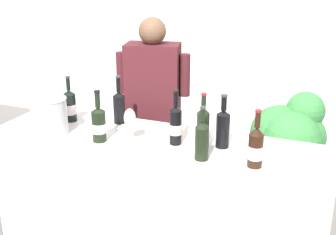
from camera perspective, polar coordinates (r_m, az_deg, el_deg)
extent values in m
cube|color=white|center=(4.93, 10.74, 12.50)|extent=(8.00, 0.10, 2.80)
cube|color=beige|center=(2.83, -1.68, -12.17)|extent=(2.11, 0.58, 0.99)
cylinder|color=black|center=(2.47, 7.40, -1.80)|extent=(0.08, 0.08, 0.20)
cone|color=black|center=(2.43, 7.52, 0.68)|extent=(0.08, 0.08, 0.03)
cylinder|color=black|center=(2.41, 7.57, 1.88)|extent=(0.03, 0.03, 0.08)
cylinder|color=#333338|center=(2.40, 7.62, 2.95)|extent=(0.04, 0.04, 0.01)
cylinder|color=black|center=(2.26, 11.72, -4.40)|extent=(0.08, 0.08, 0.18)
cone|color=black|center=(2.22, 11.92, -1.79)|extent=(0.08, 0.08, 0.04)
cylinder|color=black|center=(2.20, 12.03, -0.31)|extent=(0.03, 0.03, 0.08)
cylinder|color=maroon|center=(2.18, 12.12, 0.86)|extent=(0.03, 0.03, 0.01)
cylinder|color=silver|center=(2.27, 11.71, -4.61)|extent=(0.08, 0.08, 0.07)
cylinder|color=black|center=(2.85, -6.61, 1.09)|extent=(0.08, 0.08, 0.19)
cone|color=black|center=(2.82, -6.69, 3.17)|extent=(0.08, 0.08, 0.03)
cylinder|color=black|center=(2.80, -6.74, 4.40)|extent=(0.03, 0.03, 0.10)
cylinder|color=#333338|center=(2.79, -6.79, 5.48)|extent=(0.03, 0.03, 0.01)
cylinder|color=black|center=(2.57, -9.31, -1.19)|extent=(0.08, 0.08, 0.19)
cone|color=black|center=(2.53, -9.44, 1.07)|extent=(0.08, 0.08, 0.03)
cylinder|color=black|center=(2.51, -9.51, 2.35)|extent=(0.03, 0.03, 0.09)
cylinder|color=black|center=(2.50, -9.58, 3.49)|extent=(0.04, 0.04, 0.01)
cylinder|color=silver|center=(2.57, -9.29, -1.39)|extent=(0.09, 0.09, 0.06)
cylinder|color=black|center=(2.43, 4.73, -1.82)|extent=(0.07, 0.07, 0.22)
cone|color=black|center=(2.39, 4.81, 0.98)|extent=(0.07, 0.07, 0.03)
cylinder|color=black|center=(2.37, 4.84, 2.19)|extent=(0.03, 0.03, 0.07)
cylinder|color=maroon|center=(2.36, 4.87, 3.16)|extent=(0.03, 0.03, 0.01)
cylinder|color=black|center=(2.95, -13.09, 1.31)|extent=(0.08, 0.08, 0.19)
cone|color=black|center=(2.91, -13.26, 3.34)|extent=(0.08, 0.08, 0.03)
cylinder|color=black|center=(2.90, -13.34, 4.41)|extent=(0.03, 0.03, 0.08)
cylinder|color=#333338|center=(2.89, -13.42, 5.34)|extent=(0.03, 0.03, 0.01)
cylinder|color=silver|center=(2.95, -13.08, 1.13)|extent=(0.09, 0.09, 0.07)
cylinder|color=black|center=(2.49, 1.03, -1.34)|extent=(0.07, 0.07, 0.21)
cone|color=black|center=(2.45, 1.05, 1.23)|extent=(0.07, 0.07, 0.03)
cylinder|color=black|center=(2.43, 1.06, 2.48)|extent=(0.03, 0.03, 0.08)
cylinder|color=black|center=(2.42, 1.06, 3.57)|extent=(0.03, 0.03, 0.01)
cylinder|color=#EEE5C6|center=(2.49, 1.03, -1.56)|extent=(0.07, 0.07, 0.06)
cylinder|color=black|center=(2.30, 4.59, -3.52)|extent=(0.08, 0.08, 0.19)
cone|color=black|center=(2.26, 4.67, -0.96)|extent=(0.08, 0.08, 0.03)
cylinder|color=black|center=(2.24, 4.70, 0.31)|extent=(0.03, 0.03, 0.07)
cylinder|color=#333338|center=(2.23, 4.73, 1.33)|extent=(0.03, 0.03, 0.01)
cylinder|color=silver|center=(2.57, -5.08, -3.19)|extent=(0.07, 0.07, 0.00)
cylinder|color=silver|center=(2.55, -5.11, -2.19)|extent=(0.01, 0.01, 0.09)
ellipsoid|color=silver|center=(2.52, -5.18, -0.08)|extent=(0.07, 0.07, 0.12)
ellipsoid|color=maroon|center=(2.52, -5.16, -0.52)|extent=(0.06, 0.06, 0.04)
cylinder|color=silver|center=(2.75, -15.72, 0.10)|extent=(0.22, 0.22, 0.22)
torus|color=silver|center=(2.71, -15.94, 2.42)|extent=(0.23, 0.23, 0.01)
cube|color=black|center=(3.43, -1.89, -7.23)|extent=(0.40, 0.32, 0.87)
cube|color=#47191E|center=(3.17, -2.04, 4.64)|extent=(0.44, 0.32, 0.59)
sphere|color=brown|center=(3.09, -2.12, 11.59)|extent=(0.20, 0.20, 0.20)
cylinder|color=#47191E|center=(3.12, 2.27, 5.73)|extent=(0.08, 0.08, 0.31)
cylinder|color=#47191E|center=(3.21, -6.26, 6.02)|extent=(0.08, 0.08, 0.31)
cylinder|color=brown|center=(3.64, 15.47, -11.92)|extent=(0.34, 0.34, 0.25)
sphere|color=#387F3D|center=(3.38, 14.58, -5.13)|extent=(0.46, 0.46, 0.46)
sphere|color=#387F3D|center=(3.36, 14.82, -2.21)|extent=(0.46, 0.46, 0.46)
sphere|color=#387F3D|center=(3.36, 18.06, 0.88)|extent=(0.29, 0.29, 0.29)
sphere|color=#387F3D|center=(3.38, 17.46, -2.48)|extent=(0.38, 0.38, 0.38)
sphere|color=#387F3D|center=(3.25, 17.32, -2.76)|extent=(0.29, 0.29, 0.29)
sphere|color=#387F3D|center=(3.35, 14.45, -2.18)|extent=(0.37, 0.37, 0.37)
sphere|color=#387F3D|center=(3.26, 16.23, -3.07)|extent=(0.45, 0.45, 0.45)
cylinder|color=#4C3823|center=(3.45, 16.11, -5.91)|extent=(0.05, 0.05, 0.60)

